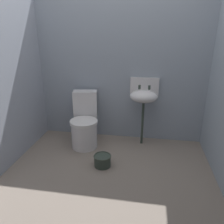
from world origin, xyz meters
name	(u,v)px	position (x,y,z in m)	size (l,w,h in m)	color
ground_plane	(109,175)	(0.00, 0.00, -0.04)	(2.92, 2.44, 0.08)	gray
wall_back	(121,71)	(0.00, 1.07, 1.06)	(2.92, 0.10, 2.13)	#929DAC
wall_left	(1,82)	(-1.31, 0.10, 1.06)	(0.10, 2.24, 2.13)	#99A1B1
toilet_near_wall	(85,124)	(-0.48, 0.67, 0.32)	(0.47, 0.65, 0.78)	white
sink	(144,96)	(0.36, 0.86, 0.75)	(0.42, 0.34, 0.99)	#333F36
bucket	(102,160)	(-0.10, 0.14, 0.08)	(0.23, 0.23, 0.15)	#333F36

